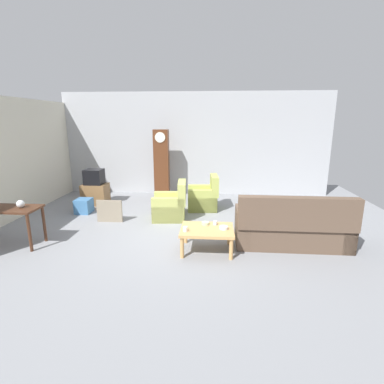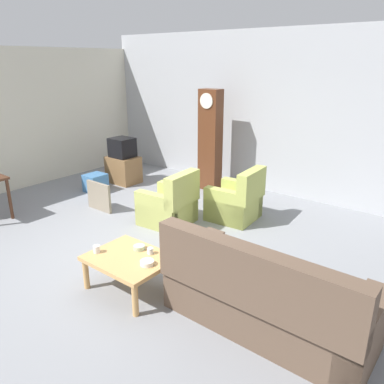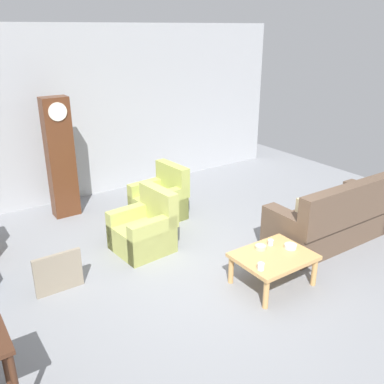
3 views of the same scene
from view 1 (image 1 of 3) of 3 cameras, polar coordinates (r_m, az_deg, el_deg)
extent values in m
plane|color=gray|center=(6.26, -1.69, -8.13)|extent=(10.40, 10.40, 0.00)
cube|color=#ADAFB5|center=(9.42, 0.54, 9.33)|extent=(8.40, 0.16, 3.20)
cube|color=brown|center=(5.99, 18.70, -7.70)|extent=(2.11, 0.86, 0.44)
cube|color=brown|center=(5.49, 19.99, -4.00)|extent=(2.10, 0.22, 0.60)
cube|color=brown|center=(6.24, 27.16, -6.48)|extent=(0.25, 0.84, 0.68)
cube|color=brown|center=(5.79, 9.77, -6.62)|extent=(0.25, 0.84, 0.68)
cube|color=brown|center=(6.04, 23.32, -3.91)|extent=(0.37, 0.16, 0.36)
cube|color=#C6B284|center=(5.80, 14.28, -3.87)|extent=(0.38, 0.19, 0.36)
cube|color=tan|center=(7.15, -4.52, -3.64)|extent=(0.82, 0.82, 0.40)
cube|color=tan|center=(7.01, -1.98, -0.05)|extent=(0.24, 0.77, 0.52)
cube|color=tan|center=(7.41, -4.38, -2.20)|extent=(0.77, 0.22, 0.60)
cube|color=tan|center=(6.84, -4.71, -3.60)|extent=(0.77, 0.22, 0.60)
cube|color=#A9B256|center=(7.89, 1.99, -1.91)|extent=(0.82, 0.82, 0.40)
cube|color=#A9B256|center=(7.80, 4.37, 1.35)|extent=(0.24, 0.77, 0.52)
cube|color=#A9B256|center=(8.16, 1.92, -0.66)|extent=(0.77, 0.22, 0.60)
cube|color=#A9B256|center=(7.58, 2.09, -1.80)|extent=(0.77, 0.22, 0.60)
cube|color=tan|center=(5.36, 2.96, -7.38)|extent=(0.96, 0.76, 0.05)
cylinder|color=tan|center=(5.17, -1.95, -10.79)|extent=(0.07, 0.07, 0.38)
cylinder|color=tan|center=(5.15, 7.65, -11.00)|extent=(0.07, 0.07, 0.38)
cylinder|color=tan|center=(5.76, -1.24, -8.11)|extent=(0.07, 0.07, 0.38)
cylinder|color=tan|center=(5.75, 7.30, -8.28)|extent=(0.07, 0.07, 0.38)
cube|color=#472819|center=(6.52, -32.87, -2.73)|extent=(1.30, 0.56, 0.04)
cylinder|color=#472819|center=(6.10, -29.15, -7.00)|extent=(0.06, 0.06, 0.71)
cylinder|color=#472819|center=(6.47, -26.90, -5.60)|extent=(0.06, 0.06, 0.71)
cube|color=#562D19|center=(8.89, -5.94, 5.35)|extent=(0.44, 0.28, 2.08)
cylinder|color=silver|center=(8.66, -6.26, 10.56)|extent=(0.30, 0.02, 0.30)
cube|color=brown|center=(8.74, -18.31, -0.42)|extent=(0.68, 0.52, 0.59)
cube|color=black|center=(8.64, -18.56, 2.83)|extent=(0.48, 0.44, 0.42)
cube|color=gray|center=(7.15, -15.80, -3.61)|extent=(0.60, 0.05, 0.53)
cube|color=teal|center=(8.07, -20.35, -2.56)|extent=(0.38, 0.41, 0.37)
sphere|color=silver|center=(6.32, -30.48, -2.01)|extent=(0.15, 0.15, 0.15)
cylinder|color=white|center=(5.20, -1.34, -7.23)|extent=(0.08, 0.08, 0.09)
cylinder|color=silver|center=(5.53, 4.54, -6.02)|extent=(0.07, 0.07, 0.07)
cylinder|color=white|center=(5.34, 6.20, -6.93)|extent=(0.16, 0.16, 0.05)
cylinder|color=#B2C69E|center=(5.53, 2.61, -6.12)|extent=(0.14, 0.14, 0.05)
camera|label=2|loc=(3.77, 57.51, 11.91)|focal=35.55mm
camera|label=3|loc=(4.07, -63.22, 17.73)|focal=39.32mm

